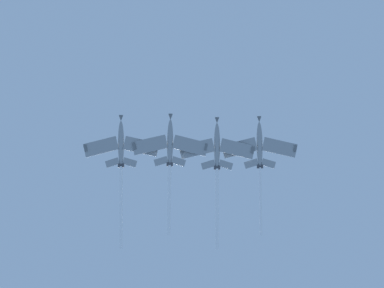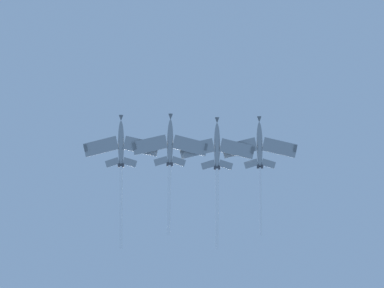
{
  "view_description": "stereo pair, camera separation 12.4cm",
  "coord_description": "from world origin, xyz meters",
  "px_view_note": "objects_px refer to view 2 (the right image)",
  "views": [
    {
      "loc": [
        12.9,
        31.68,
        1.96
      ],
      "look_at": [
        -3.0,
        -24.74,
        170.23
      ],
      "focal_mm": 63.54,
      "sensor_mm": 36.0,
      "label": 1
    },
    {
      "loc": [
        13.02,
        31.65,
        1.96
      ],
      "look_at": [
        -3.0,
        -24.74,
        170.23
      ],
      "focal_mm": 63.54,
      "sensor_mm": 36.0,
      "label": 2
    }
  ],
  "objects_px": {
    "jet_far_left": "(260,155)",
    "jet_inner_right": "(121,160)",
    "jet_centre": "(170,158)",
    "jet_inner_left": "(217,164)"
  },
  "relations": [
    {
      "from": "jet_inner_left",
      "to": "jet_inner_right",
      "type": "bearing_deg",
      "value": -13.34
    },
    {
      "from": "jet_far_left",
      "to": "jet_inner_right",
      "type": "relative_size",
      "value": 0.91
    },
    {
      "from": "jet_far_left",
      "to": "jet_inner_left",
      "type": "xyz_separation_m",
      "value": [
        10.34,
        -4.99,
        -1.79
      ]
    },
    {
      "from": "jet_centre",
      "to": "jet_inner_right",
      "type": "relative_size",
      "value": 0.92
    },
    {
      "from": "jet_inner_left",
      "to": "jet_inner_right",
      "type": "distance_m",
      "value": 25.22
    },
    {
      "from": "jet_centre",
      "to": "jet_inner_right",
      "type": "xyz_separation_m",
      "value": [
        12.15,
        -4.22,
        0.48
      ]
    },
    {
      "from": "jet_far_left",
      "to": "jet_inner_right",
      "type": "xyz_separation_m",
      "value": [
        34.87,
        -10.8,
        -1.16
      ]
    },
    {
      "from": "jet_far_left",
      "to": "jet_centre",
      "type": "xyz_separation_m",
      "value": [
        22.72,
        -6.59,
        -1.64
      ]
    },
    {
      "from": "jet_inner_right",
      "to": "jet_centre",
      "type": "bearing_deg",
      "value": 160.87
    },
    {
      "from": "jet_far_left",
      "to": "jet_inner_right",
      "type": "height_order",
      "value": "jet_far_left"
    }
  ]
}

